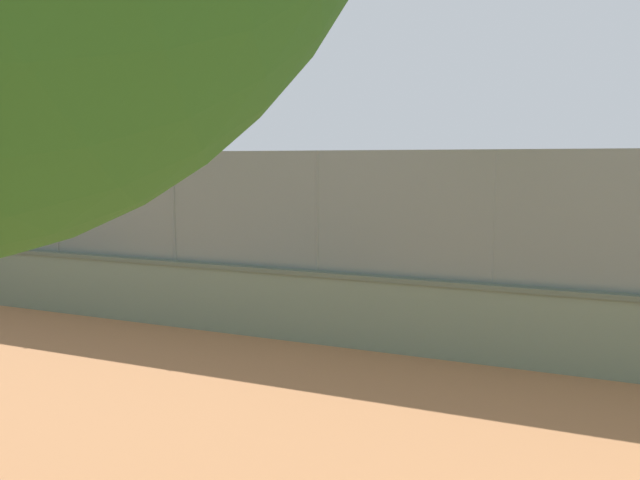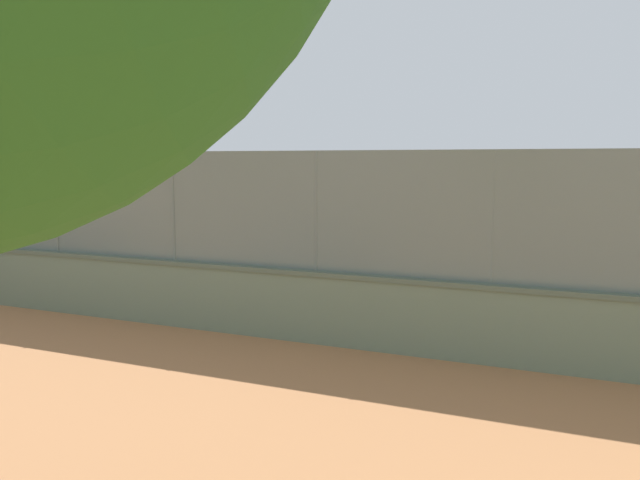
% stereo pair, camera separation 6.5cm
% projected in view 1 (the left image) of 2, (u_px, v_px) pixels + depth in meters
% --- Properties ---
extents(ground_plane, '(260.00, 260.00, 0.00)m').
position_uv_depth(ground_plane, '(438.00, 248.00, 23.03)').
color(ground_plane, '#A36B42').
extents(perimeter_wall, '(27.57, 0.52, 1.29)m').
position_uv_depth(perimeter_wall, '(244.00, 299.00, 11.59)').
color(perimeter_wall, slate).
rests_on(perimeter_wall, ground_plane).
extents(fence_panel_on_wall, '(27.09, 0.17, 2.10)m').
position_uv_depth(fence_panel_on_wall, '(242.00, 209.00, 11.38)').
color(fence_panel_on_wall, slate).
rests_on(fence_panel_on_wall, perimeter_wall).
extents(player_crossing_court, '(0.92, 1.01, 1.68)m').
position_uv_depth(player_crossing_court, '(311.00, 248.00, 15.86)').
color(player_crossing_court, '#591919').
rests_on(player_crossing_court, ground_plane).
extents(player_at_service_line, '(0.97, 0.76, 1.64)m').
position_uv_depth(player_at_service_line, '(453.00, 242.00, 17.22)').
color(player_at_service_line, '#591919').
rests_on(player_at_service_line, ground_plane).
extents(player_baseline_waiting, '(0.75, 1.26, 1.59)m').
position_uv_depth(player_baseline_waiting, '(289.00, 231.00, 20.32)').
color(player_baseline_waiting, black).
rests_on(player_baseline_waiting, ground_plane).
extents(sports_ball, '(0.16, 0.16, 0.16)m').
position_uv_depth(sports_ball, '(313.00, 304.00, 13.61)').
color(sports_ball, yellow).
rests_on(sports_ball, ground_plane).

